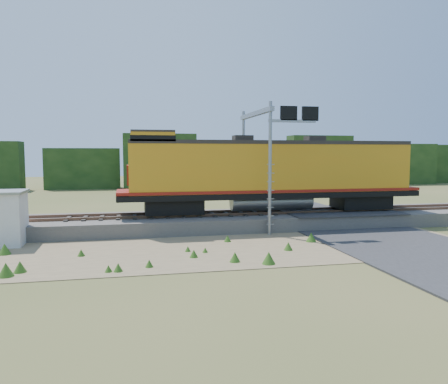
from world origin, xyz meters
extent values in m
plane|color=#475123|center=(0.00, 0.00, 0.00)|extent=(140.00, 140.00, 0.00)
cube|color=slate|center=(0.00, 6.00, 0.40)|extent=(70.00, 5.00, 0.80)
cube|color=brown|center=(0.00, 5.28, 0.88)|extent=(70.00, 0.10, 0.16)
cube|color=brown|center=(0.00, 6.72, 0.88)|extent=(70.00, 0.10, 0.16)
cube|color=#8C7754|center=(-2.00, 0.50, 0.01)|extent=(26.00, 8.00, 0.03)
cube|color=#38383A|center=(7.00, 6.00, 0.83)|extent=(7.00, 5.20, 0.06)
cube|color=#38383A|center=(7.00, 22.00, 0.04)|extent=(7.00, 24.00, 0.08)
cube|color=#163212|center=(0.00, 38.00, 3.25)|extent=(36.00, 3.00, 6.50)
cube|color=#163212|center=(40.00, 38.00, 3.00)|extent=(50.00, 3.00, 6.00)
cube|color=black|center=(-3.18, 6.00, 1.37)|extent=(3.29, 2.10, 0.82)
cube|color=black|center=(8.69, 6.00, 1.37)|extent=(3.29, 2.10, 0.82)
cube|color=black|center=(2.76, 6.00, 1.95)|extent=(18.27, 2.74, 0.33)
cylinder|color=gray|center=(2.76, 6.00, 1.51)|extent=(5.02, 1.10, 1.10)
cube|color=#C08416|center=(2.76, 6.00, 3.53)|extent=(16.90, 2.65, 2.83)
cube|color=maroon|center=(2.76, 6.00, 2.22)|extent=(18.27, 2.79, 0.16)
cube|color=#28231E|center=(2.76, 6.00, 5.05)|extent=(16.90, 2.69, 0.22)
cube|color=#C08416|center=(-4.37, 6.00, 5.26)|extent=(2.37, 2.65, 0.64)
cube|color=#28231E|center=(-4.37, 6.00, 5.62)|extent=(2.37, 2.69, 0.11)
cube|color=black|center=(-4.37, 6.00, 5.22)|extent=(2.42, 2.69, 0.32)
cube|color=maroon|center=(-5.74, 6.00, 3.21)|extent=(0.09, 1.83, 1.10)
cube|color=#28231E|center=(0.93, 6.00, 5.26)|extent=(1.10, 0.91, 0.41)
cube|color=#28231E|center=(5.50, 6.00, 5.26)|extent=(1.10, 0.91, 0.41)
cube|color=silver|center=(-11.66, 3.29, 1.26)|extent=(2.05, 2.05, 2.52)
cube|color=gray|center=(-11.66, 3.29, 2.57)|extent=(2.26, 2.26, 0.12)
cylinder|color=gray|center=(1.72, 3.20, 3.58)|extent=(0.18, 0.18, 7.16)
cylinder|color=gray|center=(1.72, 8.80, 3.58)|extent=(0.18, 0.18, 7.16)
cube|color=gray|center=(1.72, 6.00, 6.75)|extent=(0.26, 6.20, 0.26)
cube|color=gray|center=(2.94, 3.20, 6.14)|extent=(2.66, 0.15, 0.15)
cube|color=black|center=(2.74, 3.20, 6.55)|extent=(0.92, 0.15, 0.77)
cube|color=black|center=(3.97, 3.20, 6.55)|extent=(0.92, 0.15, 0.77)
camera|label=1|loc=(-5.62, -19.11, 4.38)|focal=35.00mm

